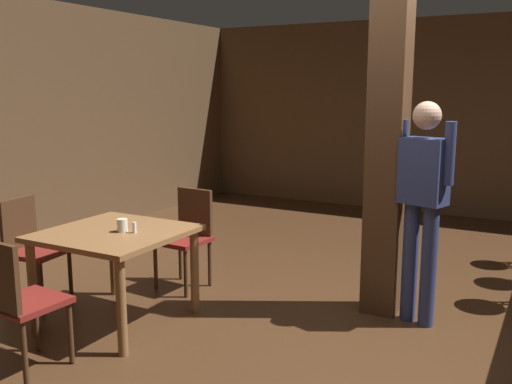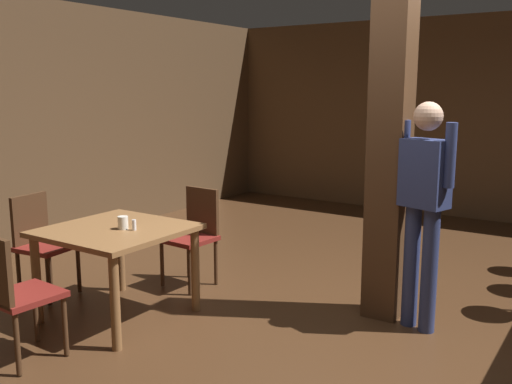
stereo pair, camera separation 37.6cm
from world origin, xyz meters
name	(u,v)px [view 1 (the left image)]	position (x,y,z in m)	size (l,w,h in m)	color
ground_plane	(351,328)	(0.00, 0.00, 0.00)	(10.80, 10.80, 0.00)	#422816
wall_back	(461,118)	(0.00, 4.50, 1.40)	(8.00, 0.10, 2.80)	brown
pillar	(388,142)	(0.09, 0.46, 1.40)	(0.28, 0.28, 2.80)	#4C301C
dining_table	(115,245)	(-1.67, -0.75, 0.62)	(1.01, 1.01, 0.73)	brown
chair_north	(188,233)	(-1.66, 0.19, 0.51)	(0.45, 0.45, 0.89)	maroon
chair_south	(17,298)	(-1.64, -1.68, 0.51)	(0.45, 0.45, 0.89)	maroon
chair_west	(31,245)	(-2.59, -0.78, 0.51)	(0.47, 0.47, 0.89)	maroon
napkin_cup	(122,225)	(-1.59, -0.74, 0.78)	(0.08, 0.08, 0.10)	silver
salt_shaker	(134,227)	(-1.49, -0.72, 0.78)	(0.03, 0.03, 0.08)	silver
standing_person	(423,197)	(0.41, 0.35, 1.00)	(0.47, 0.29, 1.72)	navy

